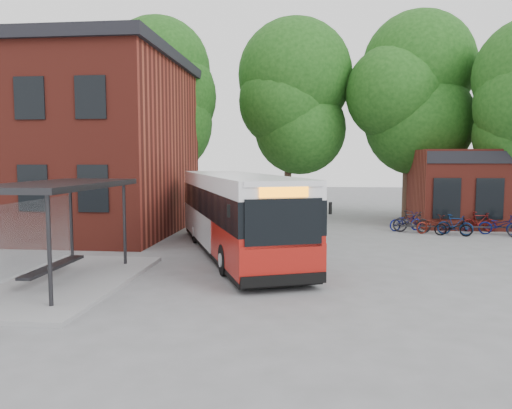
# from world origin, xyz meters

# --- Properties ---
(ground) EXTENTS (100.00, 100.00, 0.00)m
(ground) POSITION_xyz_m (0.00, 0.00, 0.00)
(ground) COLOR slate
(bus_shelter) EXTENTS (3.60, 7.00, 2.90)m
(bus_shelter) POSITION_xyz_m (-4.50, -1.00, 1.45)
(bus_shelter) COLOR #28282B
(bus_shelter) RESTS_ON ground
(bike_rail) EXTENTS (5.20, 0.10, 0.38)m
(bike_rail) POSITION_xyz_m (9.28, 10.00, 0.19)
(bike_rail) COLOR #28282B
(bike_rail) RESTS_ON ground
(tree_0) EXTENTS (7.92, 7.92, 11.00)m
(tree_0) POSITION_xyz_m (-6.00, 16.00, 5.50)
(tree_0) COLOR #174412
(tree_0) RESTS_ON ground
(tree_1) EXTENTS (7.92, 7.92, 10.40)m
(tree_1) POSITION_xyz_m (1.00, 17.00, 5.20)
(tree_1) COLOR #174412
(tree_1) RESTS_ON ground
(tree_2) EXTENTS (7.92, 7.92, 11.00)m
(tree_2) POSITION_xyz_m (8.00, 16.00, 5.50)
(tree_2) COLOR #174412
(tree_2) RESTS_ON ground
(city_bus) EXTENTS (6.45, 11.72, 2.95)m
(city_bus) POSITION_xyz_m (-0.37, 4.04, 1.47)
(city_bus) COLOR maroon
(city_bus) RESTS_ON ground
(bicycle_0) EXTENTS (1.86, 1.24, 0.92)m
(bicycle_0) POSITION_xyz_m (7.04, 10.82, 0.46)
(bicycle_0) COLOR #050C5D
(bicycle_0) RESTS_ON ground
(bicycle_1) EXTENTS (1.83, 0.94, 1.06)m
(bicycle_1) POSITION_xyz_m (7.22, 10.26, 0.53)
(bicycle_1) COLOR black
(bicycle_1) RESTS_ON ground
(bicycle_2) EXTENTS (1.77, 1.09, 0.88)m
(bicycle_2) POSITION_xyz_m (8.14, 10.08, 0.44)
(bicycle_2) COLOR #53140D
(bicycle_2) RESTS_ON ground
(bicycle_3) EXTENTS (1.64, 1.01, 0.96)m
(bicycle_3) POSITION_xyz_m (9.06, 9.66, 0.48)
(bicycle_3) COLOR #0A214E
(bicycle_3) RESTS_ON ground
(bicycle_4) EXTENTS (1.72, 0.89, 0.86)m
(bicycle_4) POSITION_xyz_m (8.90, 9.34, 0.43)
(bicycle_4) COLOR black
(bicycle_4) RESTS_ON ground
(bicycle_5) EXTENTS (1.63, 0.48, 0.98)m
(bicycle_5) POSITION_xyz_m (10.53, 10.87, 0.49)
(bicycle_5) COLOR #480C0C
(bicycle_5) RESTS_ON ground
(bicycle_6) EXTENTS (1.88, 1.06, 0.93)m
(bicycle_6) POSITION_xyz_m (11.10, 9.90, 0.47)
(bicycle_6) COLOR #050F4A
(bicycle_6) RESTS_ON ground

